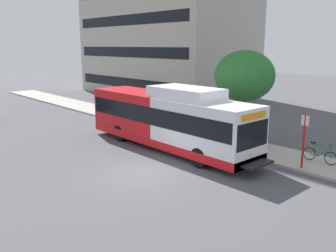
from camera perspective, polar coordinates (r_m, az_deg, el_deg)
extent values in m
plane|color=#4C4C51|center=(23.45, -16.07, -2.24)|extent=(120.00, 120.00, 0.00)
cube|color=#A8A399|center=(25.62, 0.12, -0.33)|extent=(3.00, 56.00, 0.14)
cube|color=white|center=(18.56, 5.90, -0.31)|extent=(2.54, 5.80, 2.73)
cube|color=red|center=(22.77, -4.98, 2.12)|extent=(2.54, 5.80, 2.73)
cube|color=red|center=(20.83, -0.09, -2.05)|extent=(2.57, 11.60, 0.44)
cube|color=black|center=(20.50, -0.10, 2.03)|extent=(2.58, 11.25, 0.96)
cube|color=black|center=(16.80, 13.15, -1.38)|extent=(2.34, 0.10, 1.24)
cube|color=orange|center=(16.61, 13.33, 1.52)|extent=(1.90, 0.08, 0.32)
cube|color=white|center=(19.25, 2.80, 5.24)|extent=(2.16, 4.06, 0.60)
cube|color=black|center=(16.95, 14.01, -5.89)|extent=(1.78, 0.60, 0.10)
cylinder|color=black|center=(17.61, 5.01, -5.00)|extent=(0.30, 1.00, 1.00)
cylinder|color=black|center=(19.26, 9.62, -3.59)|extent=(0.30, 1.00, 1.00)
cylinder|color=black|center=(22.60, -7.65, -1.09)|extent=(0.30, 1.00, 1.00)
cylinder|color=black|center=(23.91, -3.19, -0.24)|extent=(0.30, 1.00, 1.00)
cylinder|color=red|center=(17.98, 20.66, -2.31)|extent=(0.10, 0.10, 2.60)
cube|color=white|center=(17.74, 20.88, 0.80)|extent=(0.04, 0.36, 0.48)
torus|color=black|center=(19.21, 24.37, -4.71)|extent=(0.04, 0.66, 0.66)
torus|color=black|center=(19.64, 21.44, -4.08)|extent=(0.04, 0.66, 0.66)
cylinder|color=#19723F|center=(19.27, 23.49, -3.74)|extent=(0.05, 0.64, 0.64)
cylinder|color=#19723F|center=(19.44, 22.30, -3.49)|extent=(0.05, 0.34, 0.62)
cylinder|color=#19723F|center=(19.25, 23.17, -2.80)|extent=(0.05, 0.90, 0.05)
cylinder|color=#19723F|center=(19.55, 22.03, -4.25)|extent=(0.05, 0.45, 0.08)
cylinder|color=#19723F|center=(19.13, 24.39, -3.74)|extent=(0.05, 0.10, 0.67)
cylinder|color=black|center=(19.05, 24.42, -2.75)|extent=(0.52, 0.03, 0.03)
cube|color=black|center=(19.42, 21.98, -2.44)|extent=(0.12, 0.24, 0.06)
cylinder|color=#4C3823|center=(22.51, 11.69, 1.10)|extent=(0.28, 0.28, 2.57)
ellipsoid|color=#286B2D|center=(22.14, 12.00, 7.77)|extent=(3.58, 3.58, 3.04)
cube|color=black|center=(44.16, -0.64, 7.29)|extent=(10.74, 19.04, 1.10)
cube|color=black|center=(43.97, -0.65, 11.69)|extent=(10.74, 19.04, 1.10)
cube|color=black|center=(44.04, -0.66, 16.11)|extent=(10.74, 19.04, 1.10)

